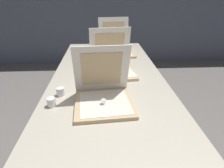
% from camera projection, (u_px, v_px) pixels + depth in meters
% --- Properties ---
extents(table, '(0.92, 2.35, 0.73)m').
position_uv_depth(table, '(108.00, 86.00, 1.52)').
color(table, '#BCB29E').
rests_on(table, ground).
extents(pizza_box_front, '(0.38, 0.38, 0.36)m').
position_uv_depth(pizza_box_front, '(103.00, 96.00, 1.19)').
color(pizza_box_front, tan).
rests_on(pizza_box_front, table).
extents(pizza_box_middle, '(0.40, 0.40, 0.37)m').
position_uv_depth(pizza_box_middle, '(112.00, 67.00, 1.63)').
color(pizza_box_middle, tan).
rests_on(pizza_box_middle, table).
extents(pizza_box_back, '(0.40, 0.46, 0.37)m').
position_uv_depth(pizza_box_back, '(116.00, 48.00, 2.15)').
color(pizza_box_back, tan).
rests_on(pizza_box_back, table).
extents(cup_white_near_left, '(0.05, 0.05, 0.06)m').
position_uv_depth(cup_white_near_left, '(51.00, 102.00, 1.17)').
color(cup_white_near_left, white).
rests_on(cup_white_near_left, table).
extents(cup_white_near_center, '(0.05, 0.05, 0.06)m').
position_uv_depth(cup_white_near_center, '(60.00, 92.00, 1.29)').
color(cup_white_near_center, white).
rests_on(cup_white_near_center, table).
extents(cup_white_far, '(0.05, 0.05, 0.06)m').
position_uv_depth(cup_white_far, '(90.00, 61.00, 1.83)').
color(cup_white_far, white).
rests_on(cup_white_far, table).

